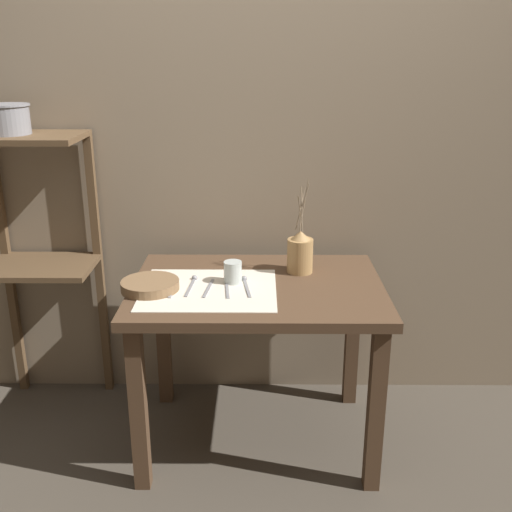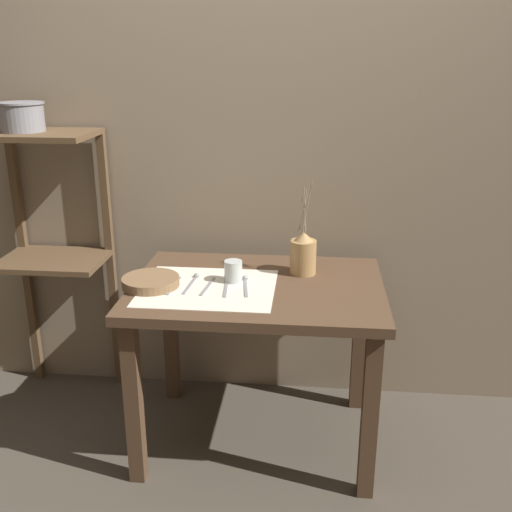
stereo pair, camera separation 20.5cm
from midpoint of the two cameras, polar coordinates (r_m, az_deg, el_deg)
name	(u,v)px [view 2 (the right image)]	position (r m, az deg, el deg)	size (l,w,h in m)	color
ground_plane	(257,438)	(2.77, 2.34, -16.96)	(12.00, 12.00, 0.00)	#473F35
stone_wall_back	(268,149)	(2.75, 3.28, 10.08)	(7.00, 0.06, 2.40)	gray
wooden_table	(257,310)	(2.46, 2.53, -5.16)	(1.01, 0.73, 0.73)	#4C3523
wooden_shelf_unit	(53,220)	(2.86, -16.84, 3.30)	(0.47, 0.34, 1.30)	brown
linen_cloth	(208,288)	(2.37, -2.12, -3.09)	(0.53, 0.44, 0.00)	beige
pitcher_with_flowers	(303,254)	(2.51, 6.85, 0.14)	(0.11, 0.11, 0.40)	#A87F4C
wooden_bowl	(151,282)	(2.40, -7.61, -2.50)	(0.23, 0.23, 0.04)	brown
glass_tumbler_near	(233,271)	(2.41, 0.25, -1.50)	(0.07, 0.07, 0.09)	#B7C1BC
knife_center	(174,286)	(2.39, -5.43, -2.87)	(0.02, 0.19, 0.00)	gray
spoon_inner	(194,280)	(2.44, -3.55, -2.29)	(0.03, 0.20, 0.02)	gray
fork_inner	(208,286)	(2.37, -2.17, -2.96)	(0.03, 0.19, 0.00)	gray
fork_outer	(226,288)	(2.36, -0.40, -3.09)	(0.03, 0.19, 0.00)	gray
spoon_outer	(245,282)	(2.42, 1.42, -2.52)	(0.04, 0.20, 0.02)	gray
metal_pot_large	(22,116)	(2.76, -19.44, 12.46)	(0.20, 0.20, 0.12)	gray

